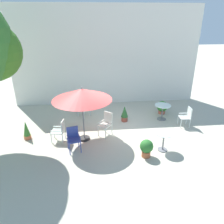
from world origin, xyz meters
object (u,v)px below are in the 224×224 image
(patio_chair_1, at_px, (186,116))
(patio_chair_2, at_px, (83,106))
(patio_umbrella_0, at_px, (82,95))
(potted_plant_1, at_px, (125,113))
(cafe_table_0, at_px, (164,138))
(patio_chair_4, at_px, (73,137))
(cafe_table_1, at_px, (162,109))
(patio_chair_0, at_px, (106,122))
(potted_plant_3, at_px, (162,107))
(potted_plant_0, at_px, (146,148))
(patio_chair_3, at_px, (60,130))
(potted_plant_2, at_px, (26,130))

(patio_chair_1, xyz_separation_m, patio_chair_2, (-4.73, 1.58, 0.01))
(patio_umbrella_0, xyz_separation_m, potted_plant_1, (1.90, 1.52, -1.55))
(cafe_table_0, xyz_separation_m, patio_chair_4, (-3.34, 0.36, 0.03))
(cafe_table_1, height_order, patio_chair_0, patio_chair_0)
(cafe_table_0, relative_size, potted_plant_3, 1.10)
(patio_chair_2, bearing_deg, potted_plant_1, -21.73)
(patio_chair_2, relative_size, potted_plant_3, 1.34)
(patio_umbrella_0, distance_m, patio_chair_2, 2.73)
(patio_chair_0, relative_size, potted_plant_0, 1.48)
(patio_umbrella_0, distance_m, patio_chair_1, 4.90)
(patio_chair_3, bearing_deg, cafe_table_0, -15.36)
(patio_chair_1, xyz_separation_m, potted_plant_1, (-2.73, 0.78, -0.12))
(cafe_table_1, height_order, potted_plant_3, cafe_table_1)
(potted_plant_1, height_order, potted_plant_3, potted_plant_1)
(patio_chair_1, height_order, potted_plant_2, patio_chair_1)
(cafe_table_0, relative_size, cafe_table_1, 0.95)
(patio_chair_1, bearing_deg, cafe_table_0, -132.29)
(potted_plant_1, bearing_deg, potted_plant_0, -83.47)
(cafe_table_0, bearing_deg, potted_plant_3, 73.13)
(cafe_table_0, bearing_deg, patio_chair_2, 132.06)
(cafe_table_1, bearing_deg, potted_plant_0, -117.18)
(patio_chair_2, distance_m, patio_chair_4, 3.06)
(patio_chair_4, bearing_deg, patio_chair_2, 84.92)
(cafe_table_1, height_order, patio_chair_4, patio_chair_4)
(potted_plant_0, bearing_deg, patio_chair_3, 156.09)
(potted_plant_2, bearing_deg, potted_plant_3, 17.03)
(patio_chair_1, distance_m, potted_plant_2, 6.99)
(patio_umbrella_0, xyz_separation_m, patio_chair_0, (0.94, 0.33, -1.39))
(cafe_table_1, bearing_deg, patio_umbrella_0, -157.77)
(patio_chair_3, xyz_separation_m, patio_chair_4, (0.58, -0.72, 0.04))
(patio_chair_2, height_order, potted_plant_2, patio_chair_2)
(patio_chair_2, distance_m, potted_plant_2, 3.03)
(potted_plant_1, xyz_separation_m, potted_plant_2, (-4.25, -1.24, -0.02))
(cafe_table_1, xyz_separation_m, patio_chair_1, (0.87, -0.80, -0.01))
(patio_chair_2, xyz_separation_m, potted_plant_2, (-2.25, -2.04, -0.14))
(patio_chair_3, bearing_deg, cafe_table_1, 18.12)
(cafe_table_1, xyz_separation_m, patio_chair_0, (-2.82, -1.21, 0.04))
(patio_chair_0, bearing_deg, patio_chair_1, 6.32)
(patio_chair_1, xyz_separation_m, potted_plant_0, (-2.39, -2.16, -0.14))
(patio_chair_4, xyz_separation_m, potted_plant_3, (4.35, 2.95, -0.18))
(patio_chair_3, relative_size, potted_plant_1, 1.17)
(patio_chair_0, height_order, potted_plant_0, patio_chair_0)
(patio_chair_1, bearing_deg, patio_chair_4, -163.66)
(patio_chair_4, bearing_deg, potted_plant_3, 34.15)
(patio_chair_3, xyz_separation_m, potted_plant_3, (4.93, 2.23, -0.14))
(patio_umbrella_0, bearing_deg, patio_chair_3, -179.54)
(cafe_table_1, bearing_deg, cafe_table_0, -106.78)
(potted_plant_2, bearing_deg, potted_plant_1, 16.21)
(patio_chair_3, relative_size, potted_plant_3, 1.35)
(cafe_table_1, xyz_separation_m, potted_plant_0, (-1.52, -2.96, -0.15))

